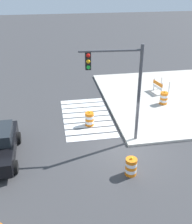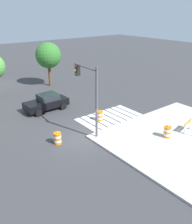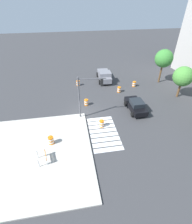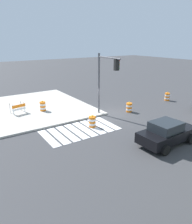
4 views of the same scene
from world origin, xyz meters
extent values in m
plane|color=#38383A|center=(0.00, 0.00, 0.00)|extent=(120.00, 120.00, 0.00)
cube|color=#BCB7AD|center=(6.00, -6.00, 0.07)|extent=(12.00, 12.00, 0.15)
cube|color=silver|center=(1.38, 1.80, 0.01)|extent=(0.60, 3.20, 0.02)
cube|color=silver|center=(2.12, 1.80, 0.01)|extent=(0.60, 3.20, 0.02)
cube|color=silver|center=(2.88, 1.80, 0.01)|extent=(0.60, 3.20, 0.02)
cube|color=silver|center=(3.62, 1.80, 0.01)|extent=(0.60, 3.20, 0.02)
cube|color=silver|center=(4.38, 1.80, 0.01)|extent=(0.60, 3.20, 0.02)
cube|color=silver|center=(5.12, 1.80, 0.01)|extent=(0.60, 3.20, 0.02)
cube|color=silver|center=(5.88, 1.80, 0.01)|extent=(0.60, 3.20, 0.02)
cube|color=silver|center=(6.62, 1.80, 0.01)|extent=(0.60, 3.20, 0.02)
cylinder|color=black|center=(-1.13, 6.05, 0.33)|extent=(0.66, 0.25, 0.66)
cylinder|color=black|center=(1.57, 6.11, 0.33)|extent=(0.66, 0.25, 0.66)
cylinder|color=orange|center=(-2.24, 0.53, 0.09)|extent=(0.56, 0.56, 0.18)
cylinder|color=white|center=(-2.24, 0.53, 0.27)|extent=(0.56, 0.56, 0.18)
cylinder|color=orange|center=(-2.24, 0.53, 0.45)|extent=(0.56, 0.56, 0.18)
cylinder|color=white|center=(-2.24, 0.53, 0.63)|extent=(0.56, 0.56, 0.18)
cylinder|color=orange|center=(-2.24, 0.53, 0.81)|extent=(0.56, 0.56, 0.18)
sphere|color=yellow|center=(-2.24, 0.53, 0.96)|extent=(0.12, 0.12, 0.12)
cylinder|color=orange|center=(2.86, 1.77, 0.09)|extent=(0.56, 0.56, 0.18)
cylinder|color=white|center=(2.86, 1.77, 0.27)|extent=(0.56, 0.56, 0.18)
cylinder|color=orange|center=(2.86, 1.77, 0.45)|extent=(0.56, 0.56, 0.18)
cylinder|color=white|center=(2.86, 1.77, 0.63)|extent=(0.56, 0.56, 0.18)
cylinder|color=orange|center=(2.86, 1.77, 0.81)|extent=(0.56, 0.56, 0.18)
sphere|color=yellow|center=(2.86, 1.77, 0.96)|extent=(0.12, 0.12, 0.12)
cylinder|color=orange|center=(4.85, -4.07, 0.24)|extent=(0.56, 0.56, 0.18)
cylinder|color=white|center=(4.85, -4.07, 0.42)|extent=(0.56, 0.56, 0.18)
cylinder|color=orange|center=(4.85, -4.07, 0.60)|extent=(0.56, 0.56, 0.18)
cylinder|color=white|center=(4.85, -4.07, 0.78)|extent=(0.56, 0.56, 0.18)
cylinder|color=orange|center=(4.85, -4.07, 0.96)|extent=(0.56, 0.56, 0.18)
sphere|color=yellow|center=(4.85, -4.07, 1.11)|extent=(0.12, 0.12, 0.12)
cube|color=silver|center=(6.47, -4.56, 0.65)|extent=(0.08, 0.08, 1.00)
cube|color=silver|center=(6.61, -5.24, 0.65)|extent=(0.08, 0.08, 1.00)
cube|color=silver|center=(7.55, -4.34, 0.65)|extent=(0.08, 0.08, 1.00)
cube|color=silver|center=(7.69, -5.03, 0.65)|extent=(0.08, 0.08, 1.00)
cube|color=orange|center=(7.01, -4.43, 0.90)|extent=(1.28, 0.30, 0.28)
cube|color=white|center=(7.01, -4.43, 0.60)|extent=(1.28, 0.30, 0.20)
cylinder|color=#4C4C51|center=(0.60, -0.60, 2.90)|extent=(0.18, 0.18, 5.50)
cylinder|color=#4C4C51|center=(0.71, 1.00, 5.35)|extent=(0.35, 3.20, 0.12)
cube|color=black|center=(0.79, 2.11, 4.90)|extent=(0.38, 0.31, 0.90)
sphere|color=red|center=(0.61, 2.13, 5.20)|extent=(0.20, 0.20, 0.20)
sphere|color=#F2A514|center=(0.61, 2.13, 4.90)|extent=(0.20, 0.20, 0.20)
sphere|color=green|center=(0.61, 2.13, 4.60)|extent=(0.20, 0.20, 0.20)
camera|label=1|loc=(-12.16, 3.99, 8.67)|focal=43.30mm
camera|label=2|loc=(-9.71, -13.72, 9.36)|focal=38.70mm
camera|label=3|loc=(18.16, -1.53, 13.27)|focal=26.93mm
camera|label=4|loc=(11.46, 15.22, 6.73)|focal=33.99mm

